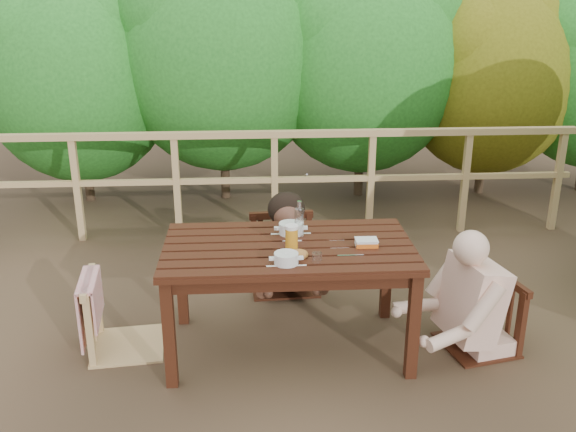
{
  "coord_description": "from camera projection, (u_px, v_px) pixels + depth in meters",
  "views": [
    {
      "loc": [
        -0.23,
        -3.62,
        2.23
      ],
      "look_at": [
        0.0,
        0.05,
        0.9
      ],
      "focal_mm": 39.57,
      "sensor_mm": 36.0,
      "label": 1
    }
  ],
  "objects": [
    {
      "name": "chair_far",
      "position": [
        284.0,
        225.0,
        4.85
      ],
      "size": [
        0.54,
        0.54,
        1.03
      ],
      "primitive_type": "cube",
      "rotation": [
        0.0,
        0.0,
        0.05
      ],
      "color": "black",
      "rests_on": "ground"
    },
    {
      "name": "chair_right",
      "position": [
        483.0,
        285.0,
        4.03
      ],
      "size": [
        0.53,
        0.53,
        0.89
      ],
      "primitive_type": "cube",
      "rotation": [
        0.0,
        0.0,
        -1.35
      ],
      "color": "black",
      "rests_on": "ground"
    },
    {
      "name": "soup_near",
      "position": [
        286.0,
        260.0,
        3.65
      ],
      "size": [
        0.24,
        0.24,
        0.08
      ],
      "primitive_type": "cylinder",
      "color": "white",
      "rests_on": "table"
    },
    {
      "name": "chair_left",
      "position": [
        122.0,
        280.0,
        4.02
      ],
      "size": [
        0.53,
        0.53,
        0.96
      ],
      "primitive_type": "cube",
      "rotation": [
        0.0,
        0.0,
        1.68
      ],
      "color": "tan",
      "rests_on": "ground"
    },
    {
      "name": "railing",
      "position": [
        275.0,
        184.0,
        5.87
      ],
      "size": [
        5.6,
        0.1,
        1.01
      ],
      "primitive_type": "cube",
      "color": "tan",
      "rests_on": "ground"
    },
    {
      "name": "tumbler",
      "position": [
        317.0,
        259.0,
        3.67
      ],
      "size": [
        0.06,
        0.06,
        0.07
      ],
      "primitive_type": "cylinder",
      "color": "white",
      "rests_on": "table"
    },
    {
      "name": "bread_roll",
      "position": [
        299.0,
        255.0,
        3.73
      ],
      "size": [
        0.11,
        0.09,
        0.07
      ],
      "primitive_type": "ellipsoid",
      "color": "#A26637",
      "rests_on": "table"
    },
    {
      "name": "woman",
      "position": [
        284.0,
        211.0,
        4.83
      ],
      "size": [
        0.53,
        0.64,
        1.25
      ],
      "primitive_type": null,
      "rotation": [
        0.0,
        0.0,
        3.19
      ],
      "color": "black",
      "rests_on": "ground"
    },
    {
      "name": "diner_right",
      "position": [
        491.0,
        251.0,
        3.95
      ],
      "size": [
        0.78,
        0.68,
        1.36
      ],
      "primitive_type": null,
      "rotation": [
        0.0,
        0.0,
        1.79
      ],
      "color": "beige",
      "rests_on": "ground"
    },
    {
      "name": "bottle",
      "position": [
        299.0,
        220.0,
        4.01
      ],
      "size": [
        0.06,
        0.06,
        0.25
      ],
      "primitive_type": "cylinder",
      "color": "white",
      "rests_on": "table"
    },
    {
      "name": "hedge_row",
      "position": [
        307.0,
        21.0,
        6.55
      ],
      "size": [
        6.6,
        1.6,
        3.8
      ],
      "primitive_type": null,
      "color": "#236C20",
      "rests_on": "ground"
    },
    {
      "name": "table",
      "position": [
        288.0,
        298.0,
        4.05
      ],
      "size": [
        1.55,
        0.87,
        0.71
      ],
      "primitive_type": "cube",
      "color": "black",
      "rests_on": "ground"
    },
    {
      "name": "ground",
      "position": [
        288.0,
        347.0,
        4.17
      ],
      "size": [
        60.0,
        60.0,
        0.0
      ],
      "primitive_type": "plane",
      "color": "brown",
      "rests_on": "ground"
    },
    {
      "name": "beer_glass",
      "position": [
        292.0,
        237.0,
        3.86
      ],
      "size": [
        0.08,
        0.08,
        0.16
      ],
      "primitive_type": "cylinder",
      "color": "orange",
      "rests_on": "table"
    },
    {
      "name": "butter_tub",
      "position": [
        366.0,
        244.0,
        3.9
      ],
      "size": [
        0.14,
        0.1,
        0.06
      ],
      "primitive_type": "cube",
      "rotation": [
        0.0,
        0.0,
        -0.02
      ],
      "color": "white",
      "rests_on": "table"
    },
    {
      "name": "soup_far",
      "position": [
        291.0,
        229.0,
        4.09
      ],
      "size": [
        0.26,
        0.26,
        0.09
      ],
      "primitive_type": "cylinder",
      "color": "white",
      "rests_on": "table"
    }
  ]
}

